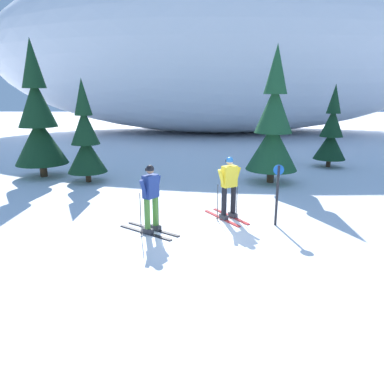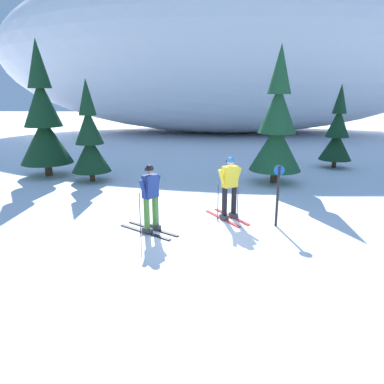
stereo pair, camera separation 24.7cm
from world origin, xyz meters
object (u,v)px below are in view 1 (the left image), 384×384
at_px(pine_tree_far_left, 38,121).
at_px(trail_marker_post, 277,192).
at_px(pine_tree_center_right, 273,127).
at_px(skier_yellow_jacket, 229,187).
at_px(skier_navy_jacket, 151,198).
at_px(pine_tree_center_left, 86,140).
at_px(pine_tree_far_right, 331,133).

relative_size(pine_tree_far_left, trail_marker_post, 3.33).
bearing_deg(trail_marker_post, pine_tree_center_right, 80.91).
xyz_separation_m(skier_yellow_jacket, trail_marker_post, (1.27, -0.51, -0.01)).
relative_size(skier_yellow_jacket, pine_tree_center_right, 0.34).
height_order(pine_tree_center_right, trail_marker_post, pine_tree_center_right).
distance_m(skier_navy_jacket, pine_tree_center_left, 6.47).
distance_m(pine_tree_far_right, trail_marker_post, 9.25).
distance_m(pine_tree_far_left, pine_tree_center_right, 9.69).
xyz_separation_m(pine_tree_center_right, trail_marker_post, (-0.80, -4.98, -1.27)).
distance_m(skier_yellow_jacket, pine_tree_far_right, 9.47).
bearing_deg(pine_tree_far_left, trail_marker_post, -33.48).
bearing_deg(pine_tree_center_left, pine_tree_center_right, 0.30).
xyz_separation_m(pine_tree_center_left, pine_tree_center_right, (7.43, 0.04, 0.51)).
bearing_deg(pine_tree_far_right, trail_marker_post, -117.39).
xyz_separation_m(skier_yellow_jacket, pine_tree_center_right, (2.06, 4.47, 1.26)).
distance_m(pine_tree_center_left, pine_tree_center_right, 7.45).
distance_m(skier_navy_jacket, skier_yellow_jacket, 2.36).
bearing_deg(pine_tree_far_left, pine_tree_center_left, -22.49).
bearing_deg(skier_navy_jacket, pine_tree_far_right, 49.09).
bearing_deg(pine_tree_center_left, pine_tree_far_left, 157.51).
xyz_separation_m(skier_navy_jacket, pine_tree_center_left, (-3.28, 5.52, 0.77)).
distance_m(skier_yellow_jacket, trail_marker_post, 1.36).
height_order(pine_tree_center_right, pine_tree_far_right, pine_tree_center_right).
relative_size(skier_yellow_jacket, pine_tree_far_left, 0.32).
bearing_deg(skier_yellow_jacket, pine_tree_far_left, 144.82).
height_order(skier_navy_jacket, pine_tree_far_right, pine_tree_far_right).
relative_size(pine_tree_center_left, trail_marker_post, 2.41).
relative_size(skier_yellow_jacket, pine_tree_far_right, 0.46).
bearing_deg(pine_tree_center_right, pine_tree_center_left, -179.70).
height_order(pine_tree_center_left, trail_marker_post, pine_tree_center_left).
relative_size(skier_navy_jacket, trail_marker_post, 1.06).
height_order(pine_tree_center_left, pine_tree_center_right, pine_tree_center_right).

